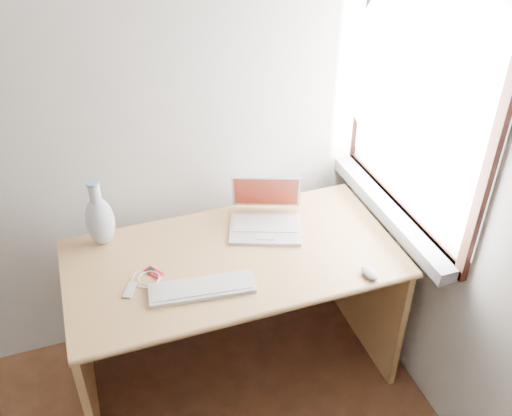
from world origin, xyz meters
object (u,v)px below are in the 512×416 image
object	(u,v)px
vase	(100,219)
laptop	(262,217)
desk	(228,280)
external_keyboard	(202,288)

from	to	relation	value
vase	laptop	bearing A→B (deg)	-9.00
desk	laptop	size ratio (longest dim) A/B	3.76
laptop	external_keyboard	size ratio (longest dim) A/B	0.87
vase	external_keyboard	bearing A→B (deg)	-52.78
desk	laptop	xyz separation A→B (m)	(0.19, 0.07, 0.26)
desk	laptop	bearing A→B (deg)	21.73
external_keyboard	laptop	bearing A→B (deg)	47.94
laptop	external_keyboard	bearing A→B (deg)	-118.00
desk	laptop	world-z (taller)	laptop
external_keyboard	vase	world-z (taller)	vase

